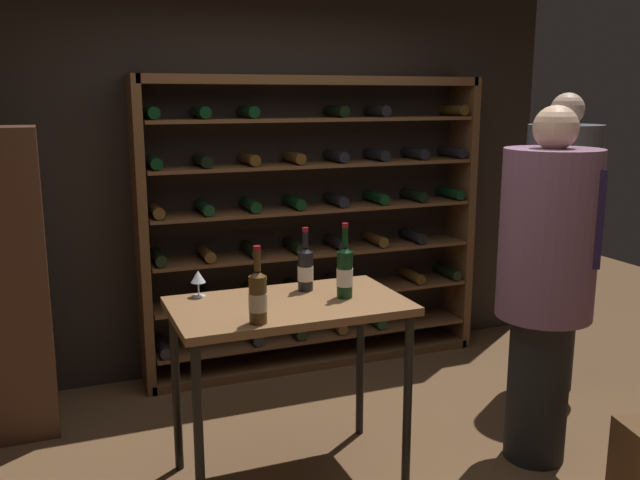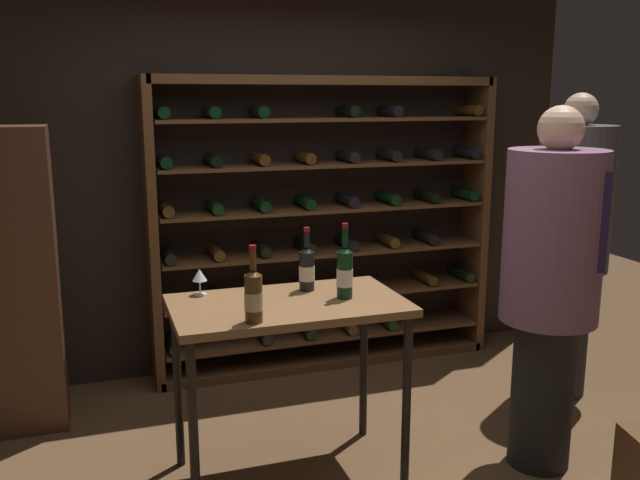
% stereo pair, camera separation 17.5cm
% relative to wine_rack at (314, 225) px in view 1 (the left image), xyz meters
% --- Properties ---
extents(back_wall, '(4.52, 0.10, 2.71)m').
position_rel_wine_rack_xyz_m(back_wall, '(-0.32, 0.21, 0.33)').
color(back_wall, black).
rests_on(back_wall, ground).
extents(wine_rack, '(2.46, 0.32, 2.05)m').
position_rel_wine_rack_xyz_m(wine_rack, '(0.00, 0.00, 0.00)').
color(wine_rack, brown).
rests_on(wine_rack, ground).
extents(tasting_table, '(1.14, 0.65, 0.93)m').
position_rel_wine_rack_xyz_m(tasting_table, '(-0.67, -1.38, -0.21)').
color(tasting_table, brown).
rests_on(tasting_table, ground).
extents(person_guest_khaki, '(0.49, 0.49, 1.88)m').
position_rel_wine_rack_xyz_m(person_guest_khaki, '(0.62, -1.69, -0.00)').
color(person_guest_khaki, black).
rests_on(person_guest_khaki, ground).
extents(person_bystander_red_print, '(0.46, 0.46, 1.94)m').
position_rel_wine_rack_xyz_m(person_bystander_red_print, '(1.31, -0.98, 0.04)').
color(person_bystander_red_print, '#2D2D2D').
rests_on(person_bystander_red_print, ground).
extents(display_cabinet, '(0.44, 0.36, 1.76)m').
position_rel_wine_rack_xyz_m(display_cabinet, '(-1.98, -0.35, -0.15)').
color(display_cabinet, '#4C2D1E').
rests_on(display_cabinet, ground).
extents(wine_bottle_red_label, '(0.08, 0.08, 0.33)m').
position_rel_wine_rack_xyz_m(wine_bottle_red_label, '(-0.52, -1.21, 0.02)').
color(wine_bottle_red_label, black).
rests_on(wine_bottle_red_label, tasting_table).
extents(wine_bottle_amber_reserve, '(0.08, 0.08, 0.38)m').
position_rel_wine_rack_xyz_m(wine_bottle_amber_reserve, '(-0.38, -1.41, 0.04)').
color(wine_bottle_amber_reserve, black).
rests_on(wine_bottle_amber_reserve, tasting_table).
extents(wine_bottle_gold_foil, '(0.08, 0.08, 0.35)m').
position_rel_wine_rack_xyz_m(wine_bottle_gold_foil, '(-0.89, -1.62, 0.03)').
color(wine_bottle_gold_foil, '#4C3314').
rests_on(wine_bottle_gold_foil, tasting_table).
extents(wine_glass_stemmed_left, '(0.07, 0.07, 0.14)m').
position_rel_wine_rack_xyz_m(wine_glass_stemmed_left, '(-1.05, -1.12, -0.00)').
color(wine_glass_stemmed_left, silver).
rests_on(wine_glass_stemmed_left, tasting_table).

